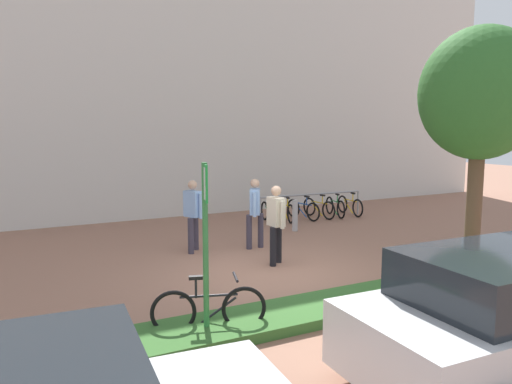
# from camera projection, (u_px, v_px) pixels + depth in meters

# --- Properties ---
(ground_plane) EXTENTS (60.00, 60.00, 0.00)m
(ground_plane) POSITION_uv_depth(u_px,v_px,m) (273.00, 272.00, 10.04)
(ground_plane) COLOR #936651
(building_facade) EXTENTS (28.00, 1.20, 10.00)m
(building_facade) POSITION_uv_depth(u_px,v_px,m) (161.00, 64.00, 16.05)
(building_facade) COLOR silver
(building_facade) RESTS_ON ground
(planter_strip) EXTENTS (7.00, 1.10, 0.16)m
(planter_strip) POSITION_uv_depth(u_px,v_px,m) (338.00, 305.00, 7.99)
(planter_strip) COLOR #336028
(planter_strip) RESTS_ON ground
(tree_sidewalk) EXTENTS (2.17, 2.17, 4.75)m
(tree_sidewalk) POSITION_uv_depth(u_px,v_px,m) (480.00, 96.00, 8.78)
(tree_sidewalk) COLOR brown
(tree_sidewalk) RESTS_ON ground
(parking_sign_post) EXTENTS (0.10, 0.36, 2.49)m
(parking_sign_post) POSITION_uv_depth(u_px,v_px,m) (205.00, 225.00, 6.74)
(parking_sign_post) COLOR #2D7238
(parking_sign_post) RESTS_ON ground
(bike_at_sign) EXTENTS (1.62, 0.61, 0.86)m
(bike_at_sign) POSITION_uv_depth(u_px,v_px,m) (209.00, 309.00, 7.07)
(bike_at_sign) COLOR black
(bike_at_sign) RESTS_ON ground
(bike_rack_cluster) EXTENTS (3.76, 1.63, 0.83)m
(bike_rack_cluster) POSITION_uv_depth(u_px,v_px,m) (311.00, 208.00, 15.91)
(bike_rack_cluster) COLOR #99999E
(bike_rack_cluster) RESTS_ON ground
(bollard_steel) EXTENTS (0.16, 0.16, 0.90)m
(bollard_steel) POSITION_uv_depth(u_px,v_px,m) (295.00, 216.00, 13.99)
(bollard_steel) COLOR #ADADB2
(bollard_steel) RESTS_ON ground
(person_shirt_blue) EXTENTS (0.39, 0.61, 1.72)m
(person_shirt_blue) POSITION_uv_depth(u_px,v_px,m) (276.00, 220.00, 10.52)
(person_shirt_blue) COLOR black
(person_shirt_blue) RESTS_ON ground
(person_shirt_white) EXTENTS (0.39, 0.56, 1.72)m
(person_shirt_white) POSITION_uv_depth(u_px,v_px,m) (193.00, 211.00, 11.60)
(person_shirt_white) COLOR #383342
(person_shirt_white) RESTS_ON ground
(person_casual_tan) EXTENTS (0.47, 0.54, 1.72)m
(person_casual_tan) POSITION_uv_depth(u_px,v_px,m) (255.00, 209.00, 11.93)
(person_casual_tan) COLOR #383342
(person_casual_tan) RESTS_ON ground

